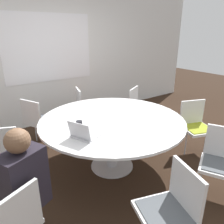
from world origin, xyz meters
The scene contains 13 objects.
ground_plane centered at (0.00, 0.00, 0.00)m, with size 16.00×16.00×0.00m, color black.
wall_back centered at (0.00, 2.17, 1.35)m, with size 8.00×0.07×2.70m.
conference_table centered at (0.00, 0.00, 0.66)m, with size 1.96×1.96×0.76m.
chair_1 centered at (-0.35, -1.35, 0.50)m, with size 0.53×0.55×0.85m.
chair_2 centered at (0.69, -1.21, 0.50)m, with size 0.57×0.58×0.85m.
chair_3 centered at (1.33, -0.43, 0.50)m, with size 0.56×0.55×0.85m.
chair_4 centered at (1.19, 0.73, 0.50)m, with size 0.59×0.58×0.85m.
chair_5 centered at (0.33, 1.36, 0.50)m, with size 0.53×0.54×0.85m.
chair_6 centered at (-0.64, 1.24, 0.50)m, with size 0.56×0.57×0.85m.
chair_7 centered at (-1.31, 0.48, 0.50)m, with size 0.57×0.56×0.85m.
person_0 centered at (-1.33, -0.59, 0.70)m, with size 0.42×0.35×1.20m.
laptop centered at (-0.59, -0.27, 0.81)m, with size 0.35×0.36×0.21m.
coffee_cup centered at (-0.49, 0.01, 0.80)m, with size 0.08×0.08×0.09m.
Camera 1 is at (-1.60, -2.23, 1.89)m, focal length 35.00 mm.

